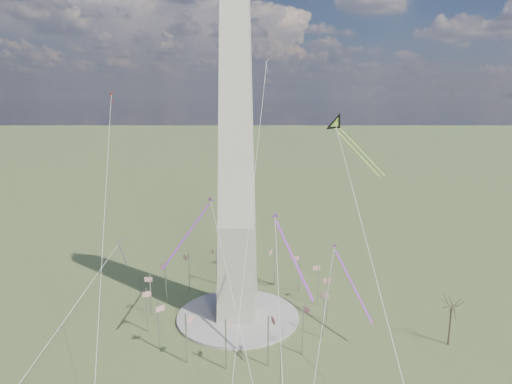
{
  "coord_description": "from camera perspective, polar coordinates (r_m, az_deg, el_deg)",
  "views": [
    {
      "loc": [
        13.94,
        -123.53,
        64.35
      ],
      "look_at": [
        5.38,
        0.0,
        38.09
      ],
      "focal_mm": 32.0,
      "sensor_mm": 36.0,
      "label": 1
    }
  ],
  "objects": [
    {
      "name": "ground",
      "position": [
        139.98,
        -2.28,
        -15.4
      ],
      "size": [
        2000.0,
        2000.0,
        0.0
      ],
      "primitive_type": "plane",
      "color": "#4A6130",
      "rests_on": "ground"
    },
    {
      "name": "plaza",
      "position": [
        139.8,
        -2.28,
        -15.26
      ],
      "size": [
        36.0,
        36.0,
        0.8
      ],
      "primitive_type": "cylinder",
      "color": "#9D988F",
      "rests_on": "ground"
    },
    {
      "name": "washington_monument",
      "position": [
        125.39,
        -2.46,
        4.45
      ],
      "size": [
        15.56,
        15.56,
        100.0
      ],
      "color": "#B8B09A",
      "rests_on": "plaza"
    },
    {
      "name": "flagpole_ring",
      "position": [
        136.79,
        -2.3,
        -12.7
      ],
      "size": [
        54.4,
        54.4,
        13.0
      ],
      "color": "silver",
      "rests_on": "ground"
    },
    {
      "name": "tree_near",
      "position": [
        131.61,
        23.28,
        -12.85
      ],
      "size": [
        9.03,
        9.03,
        15.8
      ],
      "color": "#4D392E",
      "rests_on": "ground"
    },
    {
      "name": "kite_delta_black",
      "position": [
        139.94,
        10.22,
        8.05
      ],
      "size": [
        16.9,
        18.46,
        16.82
      ],
      "rotation": [
        0.0,
        0.0,
        3.85
      ],
      "color": "black",
      "rests_on": "ground"
    },
    {
      "name": "kite_diamond_purple",
      "position": [
        141.8,
        -16.46,
        -6.18
      ],
      "size": [
        1.86,
        3.03,
        9.67
      ],
      "rotation": [
        0.0,
        0.0,
        2.72
      ],
      "color": "#361562",
      "rests_on": "ground"
    },
    {
      "name": "kite_streamer_left",
      "position": [
        108.32,
        3.91,
        -6.49
      ],
      "size": [
        10.16,
        19.78,
        14.6
      ],
      "rotation": [
        0.0,
        0.0,
        3.58
      ],
      "color": "red",
      "rests_on": "ground"
    },
    {
      "name": "kite_streamer_mid",
      "position": [
        120.86,
        -7.66,
        -3.87
      ],
      "size": [
        10.22,
        19.01,
        14.14
      ],
      "rotation": [
        0.0,
        0.0,
        2.68
      ],
      "color": "red",
      "rests_on": "ground"
    },
    {
      "name": "kite_streamer_right",
      "position": [
        131.79,
        11.25,
        -9.72
      ],
      "size": [
        9.59,
        20.64,
        14.99
      ],
      "rotation": [
        0.0,
        0.0,
        3.54
      ],
      "color": "red",
      "rests_on": "ground"
    },
    {
      "name": "kite_small_red",
      "position": [
        164.29,
        -17.62,
        11.47
      ],
      "size": [
        1.16,
        1.78,
        3.89
      ],
      "rotation": [
        0.0,
        0.0,
        2.62
      ],
      "color": "red",
      "rests_on": "ground"
    },
    {
      "name": "kite_small_white",
      "position": [
        164.21,
        1.35,
        15.88
      ],
      "size": [
        1.28,
        2.1,
        5.06
      ],
      "rotation": [
        0.0,
        0.0,
        2.84
      ],
      "color": "silver",
      "rests_on": "ground"
    }
  ]
}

